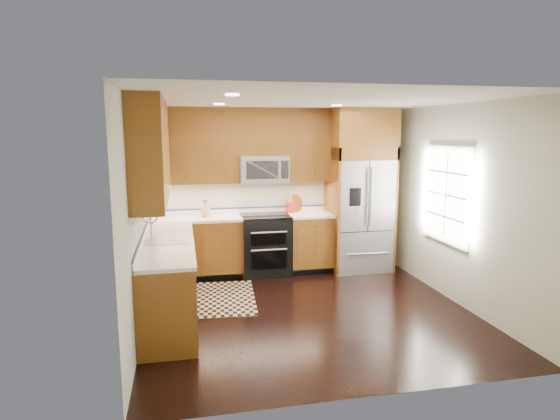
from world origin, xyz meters
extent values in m
plane|color=black|center=(0.00, 0.00, 0.00)|extent=(4.00, 4.00, 0.00)
cube|color=beige|center=(0.00, 2.00, 1.30)|extent=(4.00, 0.02, 2.60)
cube|color=beige|center=(-2.00, 0.00, 1.30)|extent=(0.02, 4.00, 2.60)
cube|color=beige|center=(2.00, 0.00, 1.30)|extent=(0.02, 4.00, 2.60)
cube|color=white|center=(1.98, 0.20, 1.40)|extent=(0.04, 1.10, 1.30)
cube|color=white|center=(1.97, 0.20, 1.40)|extent=(0.02, 0.95, 1.15)
cube|color=brown|center=(-1.31, 1.70, 0.45)|extent=(1.37, 0.60, 0.90)
cube|color=brown|center=(0.49, 1.70, 0.45)|extent=(0.72, 0.60, 0.90)
cube|color=brown|center=(-1.70, 0.20, 0.45)|extent=(0.60, 2.40, 0.90)
cube|color=white|center=(-0.57, 1.70, 0.92)|extent=(2.85, 0.62, 0.04)
cube|color=white|center=(-1.70, 0.20, 0.92)|extent=(0.62, 2.40, 0.04)
cube|color=brown|center=(-0.57, 1.83, 1.83)|extent=(2.85, 0.33, 0.75)
cube|color=brown|center=(-1.83, 0.20, 1.83)|extent=(0.33, 2.40, 0.75)
cube|color=brown|center=(-0.57, 1.83, 2.40)|extent=(2.85, 0.33, 0.40)
cube|color=brown|center=(-1.83, 0.20, 2.40)|extent=(0.33, 2.40, 0.40)
cube|color=black|center=(-0.25, 1.67, 0.46)|extent=(0.76, 0.64, 0.92)
cube|color=black|center=(-0.25, 1.67, 0.94)|extent=(0.76, 0.60, 0.02)
cube|color=black|center=(-0.25, 1.35, 0.62)|extent=(0.55, 0.01, 0.18)
cube|color=black|center=(-0.25, 1.35, 0.30)|extent=(0.55, 0.01, 0.28)
cylinder|color=#B2B2B7|center=(-0.25, 1.33, 0.74)|extent=(0.55, 0.02, 0.02)
cylinder|color=#B2B2B7|center=(-0.25, 1.33, 0.47)|extent=(0.55, 0.02, 0.02)
cube|color=#B2B2B7|center=(-0.25, 1.80, 1.66)|extent=(0.76, 0.40, 0.42)
cube|color=black|center=(-0.30, 1.60, 1.66)|extent=(0.50, 0.01, 0.28)
cube|color=#B2B2B7|center=(1.30, 1.63, 0.90)|extent=(0.90, 0.74, 1.80)
cube|color=black|center=(1.30, 1.26, 1.25)|extent=(0.01, 0.01, 1.08)
cube|color=black|center=(1.08, 1.25, 1.25)|extent=(0.18, 0.01, 0.28)
cube|color=brown|center=(0.83, 1.63, 1.00)|extent=(0.04, 0.74, 2.00)
cube|color=brown|center=(1.77, 1.63, 1.00)|extent=(0.04, 0.74, 2.00)
cube|color=brown|center=(1.30, 1.63, 2.20)|extent=(0.98, 0.74, 0.80)
cube|color=#B2B2B7|center=(-1.70, 0.20, 0.95)|extent=(0.50, 0.42, 0.02)
cylinder|color=#B2B2B7|center=(-1.90, 0.42, 1.08)|extent=(0.02, 0.02, 0.28)
torus|color=#B2B2B7|center=(-1.90, 0.34, 1.22)|extent=(0.18, 0.02, 0.18)
cube|color=black|center=(-1.00, 0.66, 0.01)|extent=(0.93, 1.44, 0.01)
cube|color=tan|center=(-1.17, 1.78, 1.04)|extent=(0.14, 0.16, 0.21)
cylinder|color=#9F3013|center=(0.19, 1.83, 1.03)|extent=(0.17, 0.17, 0.18)
cylinder|color=brown|center=(0.30, 1.94, 0.95)|extent=(0.36, 0.36, 0.02)
camera|label=1|loc=(-1.50, -5.44, 2.24)|focal=30.00mm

